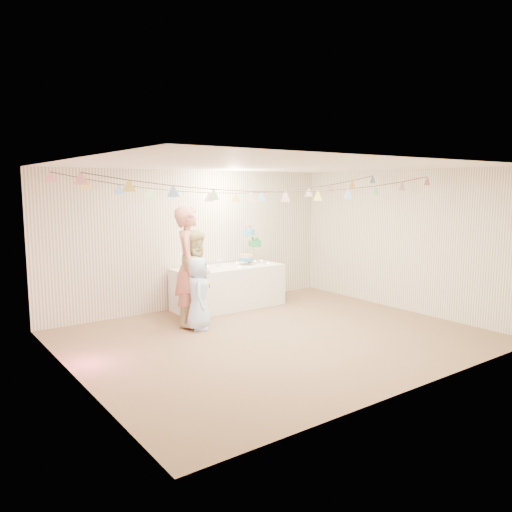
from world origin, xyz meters
TOP-DOWN VIEW (x-y plane):
  - floor at (0.00, 0.00)m, footprint 6.00×6.00m
  - ceiling at (0.00, 0.00)m, footprint 6.00×6.00m
  - back_wall at (0.00, 2.50)m, footprint 6.00×6.00m
  - front_wall at (0.00, -2.50)m, footprint 6.00×6.00m
  - left_wall at (-3.00, 0.00)m, footprint 5.00×5.00m
  - right_wall at (3.00, 0.00)m, footprint 5.00×5.00m
  - table at (0.44, 2.02)m, footprint 2.11×0.84m
  - cake_stand at (0.99, 2.07)m, footprint 0.63×0.37m
  - cake_bottom at (0.84, 2.01)m, footprint 0.31×0.31m
  - cake_middle at (1.17, 2.16)m, footprint 0.27×0.27m
  - cake_top_tier at (0.93, 2.04)m, footprint 0.25×0.25m
  - platter at (-0.02, 1.97)m, footprint 0.36×0.36m
  - posy at (0.27, 2.07)m, footprint 0.14×0.14m
  - person_adult_a at (-0.73, 1.40)m, footprint 0.81×0.86m
  - person_adult_b at (-0.64, 1.30)m, footprint 0.98×0.93m
  - person_child at (-0.76, 1.06)m, footprint 0.61×0.69m
  - bunting_back at (0.00, 1.10)m, footprint 5.60×1.10m
  - bunting_front at (0.00, -0.20)m, footprint 5.60×0.90m
  - tealight_0 at (-0.36, 1.87)m, footprint 0.04×0.04m
  - tealight_1 at (0.09, 2.20)m, footprint 0.04×0.04m
  - tealight_2 at (0.54, 1.80)m, footprint 0.04×0.04m
  - tealight_3 at (0.79, 2.24)m, footprint 0.04×0.04m
  - tealight_4 at (1.26, 1.84)m, footprint 0.04×0.04m
  - tealight_5 at (1.34, 2.17)m, footprint 0.04×0.04m
  - tealight_6 at (1.18, 2.19)m, footprint 0.04×0.04m

SIDE VIEW (x-z plane):
  - floor at x=0.00m, z-range 0.00..0.00m
  - table at x=0.44m, z-range 0.00..0.79m
  - person_child at x=-0.76m, z-range 0.00..1.18m
  - platter at x=-0.02m, z-range 0.75..0.77m
  - person_adult_b at x=-0.64m, z-range 0.00..1.59m
  - tealight_0 at x=-0.36m, z-range 0.79..0.82m
  - tealight_1 at x=0.09m, z-range 0.79..0.82m
  - tealight_2 at x=0.54m, z-range 0.79..0.82m
  - tealight_3 at x=0.79m, z-range 0.79..0.82m
  - tealight_4 at x=1.26m, z-range 0.79..0.82m
  - tealight_5 at x=1.34m, z-range 0.79..0.82m
  - tealight_6 at x=1.18m, z-range 0.79..0.82m
  - posy at x=0.27m, z-range 0.75..0.91m
  - cake_bottom at x=0.84m, z-range 0.76..0.91m
  - person_adult_a at x=-0.73m, z-range 0.00..1.98m
  - cake_stand at x=0.99m, z-range 0.75..1.46m
  - cake_middle at x=1.17m, z-range 1.00..1.22m
  - back_wall at x=0.00m, z-range 1.30..1.30m
  - front_wall at x=0.00m, z-range 1.30..1.30m
  - left_wall at x=-3.00m, z-range 1.30..1.30m
  - right_wall at x=3.00m, z-range 1.30..1.30m
  - cake_top_tier at x=0.93m, z-range 1.28..1.47m
  - bunting_front at x=0.00m, z-range 2.14..2.50m
  - bunting_back at x=0.00m, z-range 2.15..2.55m
  - ceiling at x=0.00m, z-range 2.60..2.60m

